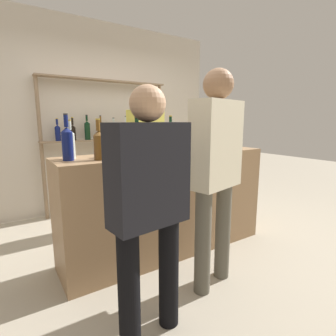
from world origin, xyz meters
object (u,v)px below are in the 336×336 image
Objects in this scene: counter_bottle_1 at (99,144)px; server_behind_counter at (146,147)px; cork_jar at (116,149)px; counter_bottle_2 at (67,143)px; customer_left at (149,200)px; ice_bucket at (195,139)px; counter_bottle_3 at (137,142)px; counter_bottle_4 at (71,144)px; customer_center at (216,164)px; counter_bottle_0 at (170,139)px; wine_glass at (219,139)px.

server_behind_counter reaches higher than counter_bottle_1.
server_behind_counter is (0.81, 0.94, -0.11)m from cork_jar.
counter_bottle_2 is 0.96m from customer_left.
server_behind_counter reaches higher than counter_bottle_2.
ice_bucket reaches higher than cork_jar.
counter_bottle_4 is (-0.50, 0.24, -0.01)m from counter_bottle_3.
cork_jar is at bearing 24.13° from customer_center.
counter_bottle_2 reaches higher than counter_bottle_1.
customer_center is at bearing -91.14° from counter_bottle_0.
customer_center is (0.54, -0.69, -0.09)m from cork_jar.
counter_bottle_2 is 1.37m from ice_bucket.
customer_center is at bearing -21.20° from server_behind_counter.
counter_bottle_4 reaches higher than ice_bucket.
cork_jar is at bearing -13.94° from counter_bottle_4.
wine_glass is (1.45, 0.12, -0.02)m from counter_bottle_1.
counter_bottle_4 is 1.21m from customer_center.
customer_center reaches higher than counter_bottle_1.
counter_bottle_1 is 0.22m from cork_jar.
wine_glass is at bearing 4.88° from counter_bottle_0.
counter_bottle_3 is at bearing -163.48° from ice_bucket.
counter_bottle_0 reaches higher than counter_bottle_1.
counter_bottle_1 is 1.45m from server_behind_counter.
cork_jar is 0.08× the size of customer_center.
server_behind_counter is (1.00, 1.04, -0.17)m from counter_bottle_1.
wine_glass is 0.64× the size of ice_bucket.
counter_bottle_4 is 1.63m from wine_glass.
counter_bottle_2 is 0.42m from cork_jar.
server_behind_counter is (1.22, 0.94, -0.19)m from counter_bottle_2.
customer_left is (-0.71, -0.85, -0.28)m from counter_bottle_0.
counter_bottle_3 is 0.22× the size of customer_left.
counter_bottle_2 is 1.67m from wine_glass.
counter_bottle_4 is 1.36× the size of ice_bucket.
customer_left is at bearing -130.17° from counter_bottle_0.
counter_bottle_4 is at bearing 153.80° from counter_bottle_3.
counter_bottle_4 is 0.19× the size of customer_center.
customer_center reaches higher than server_behind_counter.
wine_glass is (1.67, 0.02, -0.03)m from counter_bottle_2.
counter_bottle_3 is 1.07× the size of counter_bottle_4.
wine_glass is 1.03m from server_behind_counter.
cork_jar is (-0.13, 0.15, -0.06)m from counter_bottle_3.
counter_bottle_3 is at bearing -49.85° from cork_jar.
wine_glass reaches higher than cork_jar.
cork_jar is at bearing 26.93° from counter_bottle_1.
counter_bottle_2 is 1.19m from customer_center.
customer_left is (-0.29, -0.73, -0.28)m from counter_bottle_3.
counter_bottle_0 reaches higher than counter_bottle_4.
counter_bottle_3 is 0.86m from ice_bucket.
counter_bottle_2 is 0.56m from counter_bottle_3.
counter_bottle_0 is at bearing -46.58° from customer_left.
counter_bottle_1 is 0.96× the size of counter_bottle_3.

